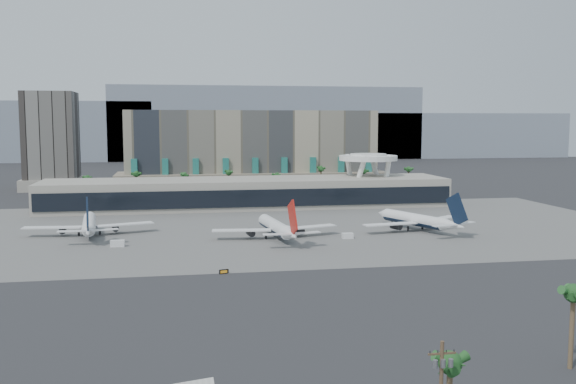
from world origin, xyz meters
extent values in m
plane|color=#232326|center=(0.00, 0.00, 0.00)|extent=(900.00, 900.00, 0.00)
cube|color=#5B5B59|center=(0.00, 55.00, 0.03)|extent=(260.00, 130.00, 0.06)
cube|color=gray|center=(-180.00, 470.00, 27.50)|extent=(260.00, 60.00, 55.00)
cube|color=gray|center=(60.00, 470.00, 35.00)|extent=(300.00, 60.00, 70.00)
cube|color=gray|center=(260.00, 470.00, 22.50)|extent=(220.00, 60.00, 45.00)
cube|color=tan|center=(10.00, 175.00, 21.00)|extent=(130.00, 22.00, 42.00)
cube|color=gray|center=(10.00, 173.00, 5.00)|extent=(140.00, 30.00, 10.00)
cube|color=#217369|center=(-50.00, 163.00, 9.00)|extent=(3.00, 2.00, 18.00)
cube|color=#217369|center=(-35.00, 163.00, 9.00)|extent=(3.00, 2.00, 18.00)
cube|color=#217369|center=(-20.00, 163.00, 9.00)|extent=(3.00, 2.00, 18.00)
cube|color=#217369|center=(-5.00, 163.00, 9.00)|extent=(3.00, 2.00, 18.00)
cube|color=#217369|center=(10.00, 163.00, 9.00)|extent=(3.00, 2.00, 18.00)
cube|color=#217369|center=(25.00, 163.00, 9.00)|extent=(3.00, 2.00, 18.00)
cube|color=#217369|center=(40.00, 163.00, 9.00)|extent=(3.00, 2.00, 18.00)
cube|color=#217369|center=(55.00, 163.00, 9.00)|extent=(3.00, 2.00, 18.00)
cube|color=#217369|center=(70.00, 163.00, 9.00)|extent=(3.00, 2.00, 18.00)
cube|color=black|center=(-95.00, 200.00, 26.00)|extent=(26.00, 26.00, 52.00)
cube|color=#B2AC9C|center=(-95.00, 200.00, 3.00)|extent=(30.00, 30.00, 6.00)
cube|color=#B2AC9C|center=(0.00, 110.00, 6.00)|extent=(170.00, 32.00, 12.00)
cube|color=black|center=(0.00, 93.80, 5.50)|extent=(168.00, 0.60, 7.00)
cube|color=black|center=(0.00, 110.00, 13.25)|extent=(170.00, 12.00, 2.50)
cylinder|color=white|center=(61.36, 122.36, 11.00)|extent=(6.98, 6.99, 21.89)
cylinder|color=white|center=(48.64, 122.36, 11.00)|extent=(6.98, 6.99, 21.89)
cylinder|color=white|center=(48.64, 109.64, 11.00)|extent=(6.98, 6.99, 21.89)
cylinder|color=white|center=(61.36, 109.64, 11.00)|extent=(6.98, 6.99, 21.89)
cylinder|color=white|center=(55.00, 116.00, 20.00)|extent=(26.00, 26.00, 2.20)
cylinder|color=white|center=(55.00, 116.00, 21.30)|extent=(16.00, 16.00, 1.20)
cylinder|color=brown|center=(-70.00, 145.00, 6.00)|extent=(0.70, 0.70, 12.00)
sphere|color=#205121|center=(-70.00, 145.00, 11.70)|extent=(2.80, 2.80, 2.80)
cylinder|color=brown|center=(-48.00, 145.00, 6.00)|extent=(0.70, 0.70, 12.00)
sphere|color=#205121|center=(-48.00, 145.00, 11.70)|extent=(2.80, 2.80, 2.80)
cylinder|color=brown|center=(-26.00, 145.00, 6.00)|extent=(0.70, 0.70, 12.00)
sphere|color=#205121|center=(-26.00, 145.00, 11.70)|extent=(2.80, 2.80, 2.80)
cylinder|color=brown|center=(-5.00, 145.00, 6.00)|extent=(0.70, 0.70, 12.00)
sphere|color=#205121|center=(-5.00, 145.00, 11.70)|extent=(2.80, 2.80, 2.80)
cylinder|color=brown|center=(18.00, 145.00, 6.00)|extent=(0.70, 0.70, 12.00)
sphere|color=#205121|center=(18.00, 145.00, 11.70)|extent=(2.80, 2.80, 2.80)
cylinder|color=brown|center=(40.00, 145.00, 6.00)|extent=(0.70, 0.70, 12.00)
sphere|color=#205121|center=(40.00, 145.00, 11.70)|extent=(2.80, 2.80, 2.80)
cylinder|color=brown|center=(62.00, 145.00, 6.00)|extent=(0.70, 0.70, 12.00)
sphere|color=#205121|center=(62.00, 145.00, 11.70)|extent=(2.80, 2.80, 2.80)
cylinder|color=brown|center=(85.00, 145.00, 6.00)|extent=(0.70, 0.70, 12.00)
sphere|color=#205121|center=(85.00, 145.00, 11.70)|extent=(2.80, 2.80, 2.80)
cube|color=#4C3826|center=(-2.00, -96.00, 10.60)|extent=(3.20, 0.22, 0.22)
cylinder|color=slate|center=(-2.90, -96.35, 9.60)|extent=(0.56, 0.56, 0.90)
cylinder|color=slate|center=(-2.00, -96.35, 9.60)|extent=(0.56, 0.56, 0.90)
cylinder|color=slate|center=(-1.10, -96.35, 9.60)|extent=(0.56, 0.56, 0.90)
cylinder|color=black|center=(-3.40, -96.00, 10.85)|extent=(0.12, 0.12, 0.30)
cylinder|color=black|center=(-0.60, -96.00, 10.85)|extent=(0.12, 0.12, 0.30)
cylinder|color=white|center=(-57.76, 50.87, 3.62)|extent=(6.97, 27.74, 4.03)
cylinder|color=black|center=(-57.76, 50.87, 3.47)|extent=(6.83, 27.19, 3.95)
cone|color=white|center=(-59.46, 66.52, 3.62)|extent=(4.49, 4.94, 4.03)
cone|color=white|center=(-55.84, 33.21, 3.93)|extent=(4.98, 9.44, 4.03)
cube|color=white|center=(-68.66, 48.67, 3.02)|extent=(18.44, 5.84, 0.35)
cube|color=white|center=(-46.64, 51.06, 3.02)|extent=(18.48, 9.49, 0.35)
cylinder|color=black|center=(-65.71, 49.50, 2.01)|extent=(2.64, 4.24, 2.22)
cylinder|color=black|center=(-49.70, 51.24, 2.01)|extent=(2.64, 4.24, 2.22)
cube|color=black|center=(-55.68, 31.71, 9.16)|extent=(1.49, 9.15, 10.60)
cube|color=white|center=(-60.24, 31.72, 4.43)|extent=(8.12, 2.47, 0.25)
cube|color=white|center=(-51.23, 32.70, 4.43)|extent=(8.35, 4.12, 0.25)
cylinder|color=black|center=(-58.91, 61.52, 0.81)|extent=(0.50, 0.50, 1.61)
cylinder|color=black|center=(-60.85, 49.52, 0.81)|extent=(0.70, 0.70, 1.61)
cylinder|color=black|center=(-54.45, 50.21, 0.81)|extent=(0.70, 0.70, 1.61)
cylinder|color=white|center=(0.10, 35.46, 3.58)|extent=(6.90, 27.40, 3.98)
cylinder|color=black|center=(0.10, 35.46, 3.43)|extent=(6.77, 26.85, 3.90)
cone|color=white|center=(-1.59, 50.92, 3.58)|extent=(4.44, 4.88, 3.98)
cone|color=white|center=(2.01, 18.03, 3.88)|extent=(4.93, 9.33, 3.98)
cube|color=white|center=(-10.67, 33.28, 2.98)|extent=(18.21, 5.75, 0.35)
cube|color=white|center=(11.08, 35.66, 2.98)|extent=(18.24, 9.38, 0.35)
cylinder|color=black|center=(-7.76, 34.10, 1.99)|extent=(2.61, 4.19, 2.19)
cylinder|color=black|center=(8.06, 35.83, 1.99)|extent=(2.61, 4.19, 2.19)
cube|color=#AA1B13|center=(2.17, 16.54, 9.05)|extent=(1.48, 9.03, 10.47)
cube|color=white|center=(-2.33, 16.55, 4.37)|extent=(8.02, 2.43, 0.25)
cube|color=white|center=(6.56, 17.53, 4.37)|extent=(8.25, 4.08, 0.25)
cylinder|color=black|center=(-1.05, 45.98, 0.80)|extent=(0.50, 0.50, 1.59)
cylinder|color=black|center=(-2.96, 34.13, 0.80)|extent=(0.70, 0.70, 1.59)
cylinder|color=black|center=(3.37, 34.82, 0.80)|extent=(0.70, 0.70, 1.59)
cylinder|color=white|center=(47.98, 41.59, 3.61)|extent=(13.83, 26.88, 4.01)
cylinder|color=black|center=(47.98, 41.59, 3.46)|extent=(13.55, 26.34, 3.93)
cone|color=white|center=(42.19, 56.16, 3.61)|extent=(5.39, 5.67, 4.01)
cone|color=white|center=(54.52, 25.17, 3.91)|extent=(7.06, 9.86, 4.01)
cube|color=white|center=(38.11, 36.59, 3.01)|extent=(18.45, 6.99, 0.35)
cube|color=white|center=(58.60, 44.74, 3.01)|extent=(17.23, 13.34, 0.35)
cylinder|color=black|center=(40.72, 38.17, 2.00)|extent=(3.53, 4.54, 2.20)
cylinder|color=black|center=(55.62, 44.09, 2.00)|extent=(3.53, 4.54, 2.20)
cube|color=black|center=(55.07, 23.77, 9.12)|extent=(3.83, 8.64, 10.55)
cube|color=white|center=(50.70, 22.57, 4.41)|extent=(8.31, 4.04, 0.25)
cube|color=white|center=(59.08, 25.91, 4.41)|extent=(8.06, 5.89, 0.25)
cylinder|color=black|center=(44.04, 51.50, 0.80)|extent=(0.50, 0.50, 1.60)
cylinder|color=black|center=(45.38, 39.48, 0.80)|extent=(0.70, 0.70, 1.60)
cylinder|color=black|center=(51.33, 41.85, 0.80)|extent=(0.70, 0.70, 1.60)
cube|color=silver|center=(-47.18, 28.50, 0.97)|extent=(3.97, 1.95, 1.94)
cube|color=silver|center=(21.93, 29.60, 0.88)|extent=(3.47, 2.07, 1.75)
cube|color=black|center=(-19.40, -10.09, 0.53)|extent=(2.32, 0.97, 1.06)
cube|color=orange|center=(-19.40, -10.28, 0.53)|extent=(1.63, 0.54, 0.63)
cylinder|color=black|center=(-20.25, -10.09, 0.32)|extent=(0.13, 0.13, 0.63)
cylinder|color=black|center=(-18.56, -10.09, 0.32)|extent=(0.13, 0.13, 0.63)
sphere|color=#205121|center=(0.33, -93.09, 8.27)|extent=(2.80, 2.80, 2.80)
cylinder|color=brown|center=(25.94, -78.15, 5.79)|extent=(0.70, 0.70, 11.58)
sphere|color=#205121|center=(25.94, -78.15, 11.28)|extent=(2.80, 2.80, 2.80)
camera|label=1|loc=(-30.55, -159.94, 35.83)|focal=40.00mm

